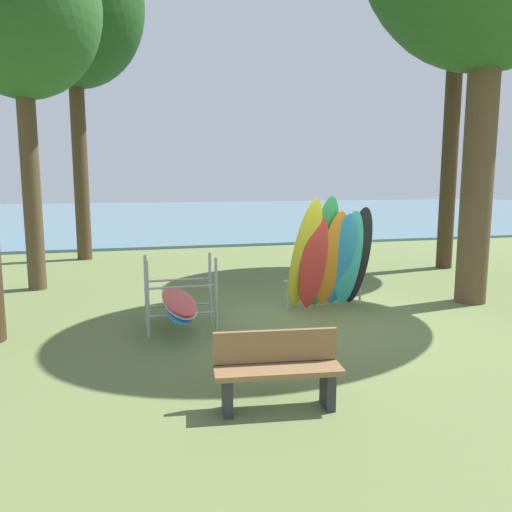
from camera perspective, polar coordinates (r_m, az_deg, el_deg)
name	(u,v)px	position (r m, az deg, el deg)	size (l,w,h in m)	color
ground_plane	(330,319)	(9.34, 8.30, -7.07)	(80.00, 80.00, 0.00)	olive
lake_water	(175,214)	(36.72, -9.13, 4.67)	(80.00, 36.00, 0.10)	slate
tree_mid_behind	(72,6)	(17.56, -19.96, 24.94)	(4.22, 4.22, 10.08)	#4C3823
tree_far_right_back	(19,7)	(13.05, -25.04, 24.01)	(3.42, 3.42, 8.17)	brown
leaning_board_pile	(331,259)	(9.85, 8.41, -0.28)	(1.75, 1.01, 2.22)	yellow
board_storage_rack	(179,303)	(8.60, -8.60, -5.20)	(1.15, 2.13, 1.25)	#9EA0A5
park_bench	(277,368)	(5.72, 2.41, -12.50)	(1.44, 0.57, 0.85)	#2D2D33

